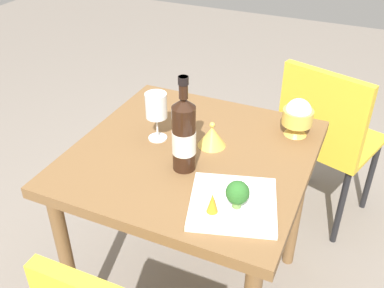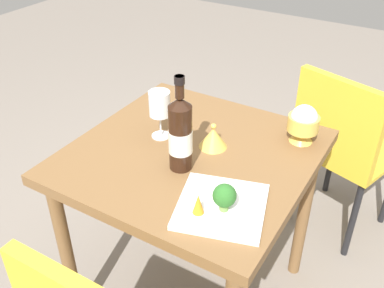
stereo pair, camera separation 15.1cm
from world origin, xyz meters
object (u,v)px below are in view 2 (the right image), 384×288
rice_bowl_lid (213,137)px  rice_bowl (303,123)px  wine_glass (160,105)px  serving_plate (221,206)px  carrot_garnish_left (198,204)px  chair_near_window (341,141)px  wine_bottle (180,134)px  broccoli_floret (225,196)px

rice_bowl_lid → rice_bowl: bearing=-52.3°
wine_glass → serving_plate: wine_glass is taller
carrot_garnish_left → serving_plate: bearing=-31.6°
chair_near_window → serving_plate: chair_near_window is taller
wine_glass → rice_bowl: wine_glass is taller
chair_near_window → wine_bottle: size_ratio=2.62×
wine_glass → broccoli_floret: bearing=-123.0°
serving_plate → rice_bowl: bearing=-9.1°
rice_bowl → wine_bottle: bearing=141.3°
wine_glass → serving_plate: size_ratio=0.58×
chair_near_window → serving_plate: size_ratio=2.73×
wine_bottle → wine_glass: bearing=53.0°
wine_bottle → rice_bowl_lid: (0.16, -0.03, -0.09)m
rice_bowl → serving_plate: rice_bowl is taller
broccoli_floret → serving_plate: bearing=43.5°
wine_bottle → broccoli_floret: size_ratio=3.79×
serving_plate → carrot_garnish_left: bearing=148.4°
chair_near_window → serving_plate: (-0.88, 0.15, 0.22)m
carrot_garnish_left → broccoli_floret: bearing=-49.8°
rice_bowl → broccoli_floret: size_ratio=1.65×
wine_bottle → rice_bowl: 0.46m
chair_near_window → serving_plate: bearing=-81.7°
wine_glass → broccoli_floret: wine_glass is taller
rice_bowl → chair_near_window: bearing=-9.8°
chair_near_window → wine_glass: (-0.65, 0.52, 0.34)m
serving_plate → broccoli_floret: bearing=-136.5°
rice_bowl_lid → broccoli_floret: bearing=-146.3°
wine_glass → carrot_garnish_left: wine_glass is taller
broccoli_floret → rice_bowl: bearing=-6.9°
wine_bottle → serving_plate: wine_bottle is taller
carrot_garnish_left → rice_bowl: bearing=-12.2°
wine_bottle → broccoli_floret: wine_bottle is taller
rice_bowl_lid → serving_plate: size_ratio=0.32×
rice_bowl_lid → carrot_garnish_left: (-0.34, -0.14, 0.01)m
wine_glass → serving_plate: 0.46m
wine_glass → broccoli_floret: size_ratio=2.09×
chair_near_window → broccoli_floret: chair_near_window is taller
rice_bowl → broccoli_floret: (-0.48, 0.06, -0.01)m
wine_bottle → wine_glass: wine_bottle is taller
serving_plate → broccoli_floret: size_ratio=3.63×
chair_near_window → rice_bowl_lid: chair_near_window is taller
rice_bowl_lid → carrot_garnish_left: bearing=-157.9°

